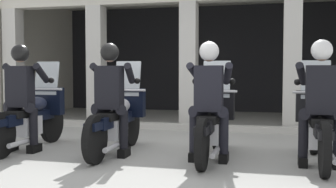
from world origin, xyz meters
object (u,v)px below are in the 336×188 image
object	(u,v)px
police_officer_center_left	(110,90)
police_officer_far_left	(21,89)
police_officer_center_right	(209,91)
police_officer_far_right	(321,92)
motorcycle_center_right	(212,121)
motorcycle_far_right	(318,124)
motorcycle_far_left	(33,116)
motorcycle_center_left	(118,118)

from	to	relation	value
police_officer_center_left	police_officer_far_left	bearing A→B (deg)	176.47
police_officer_center_right	police_officer_far_right	size ratio (longest dim) A/B	1.00
motorcycle_center_right	motorcycle_far_right	size ratio (longest dim) A/B	1.00
police_officer_far_left	motorcycle_center_right	bearing A→B (deg)	3.78
motorcycle_far_left	motorcycle_center_right	distance (m)	2.78
motorcycle_far_left	police_officer_far_left	world-z (taller)	police_officer_far_left
motorcycle_far_left	motorcycle_center_right	bearing A→B (deg)	-2.03
police_officer_center_right	motorcycle_far_right	world-z (taller)	police_officer_center_right
police_officer_far_left	police_officer_center_left	bearing A→B (deg)	-1.50
motorcycle_center_left	police_officer_center_left	bearing A→B (deg)	-94.58
police_officer_far_left	motorcycle_center_right	world-z (taller)	police_officer_far_left
motorcycle_far_left	police_officer_far_left	bearing A→B (deg)	-92.54
motorcycle_far_left	motorcycle_far_right	xyz separation A→B (m)	(4.17, 0.02, 0.00)
police_officer_far_right	motorcycle_far_right	bearing A→B (deg)	78.93
police_officer_far_left	motorcycle_far_right	size ratio (longest dim) A/B	0.78
motorcycle_far_left	motorcycle_far_right	size ratio (longest dim) A/B	1.00
motorcycle_far_right	police_officer_far_left	bearing A→B (deg)	173.32
motorcycle_center_right	police_officer_center_left	bearing A→B (deg)	-171.35
motorcycle_center_right	police_officer_far_left	bearing A→B (deg)	-176.53
motorcycle_center_left	motorcycle_far_right	world-z (taller)	same
motorcycle_far_right	motorcycle_center_right	bearing A→B (deg)	169.41
motorcycle_center_right	police_officer_center_right	distance (m)	0.52
motorcycle_center_left	motorcycle_center_right	bearing A→B (deg)	-4.61
motorcycle_far_left	motorcycle_center_left	bearing A→B (deg)	-1.50
motorcycle_far_right	motorcycle_far_left	bearing A→B (deg)	169.43
motorcycle_center_right	motorcycle_far_right	xyz separation A→B (m)	(1.39, 0.01, 0.00)
motorcycle_center_left	police_officer_center_left	size ratio (longest dim) A/B	1.29
motorcycle_center_left	motorcycle_far_right	xyz separation A→B (m)	(2.78, -0.00, 0.00)
motorcycle_far_right	police_officer_far_right	distance (m)	0.52
police_officer_center_right	police_officer_far_right	xyz separation A→B (m)	(1.39, 0.01, 0.00)
police_officer_center_left	police_officer_far_right	xyz separation A→B (m)	(2.78, -0.00, 0.00)
police_officer_center_left	police_officer_center_right	size ratio (longest dim) A/B	1.00
police_officer_far_left	police_officer_center_left	world-z (taller)	same
motorcycle_far_left	motorcycle_far_right	distance (m)	4.17
police_officer_center_left	motorcycle_far_right	size ratio (longest dim) A/B	0.78
police_officer_center_left	motorcycle_far_right	distance (m)	2.83
motorcycle_far_left	police_officer_far_left	size ratio (longest dim) A/B	1.29
police_officer_center_left	police_officer_far_right	world-z (taller)	same
motorcycle_far_left	police_officer_far_right	bearing A→B (deg)	-5.94
police_officer_far_left	motorcycle_far_right	bearing A→B (deg)	1.84
police_officer_far_left	motorcycle_center_left	world-z (taller)	police_officer_far_left
motorcycle_far_left	motorcycle_center_right	xyz separation A→B (m)	(2.78, 0.01, 0.00)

